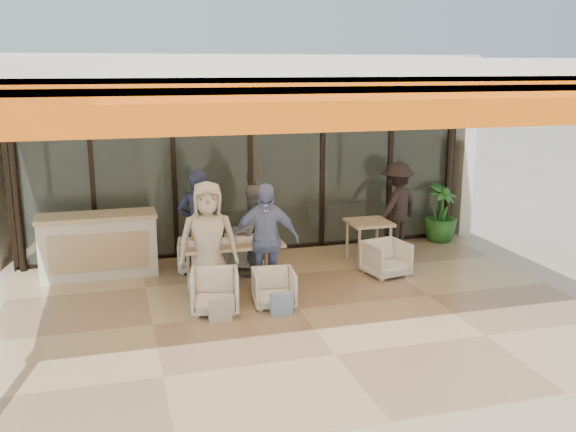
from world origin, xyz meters
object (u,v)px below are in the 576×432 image
object	(u,v)px
chair_near_left	(215,290)
standing_woman	(397,206)
chair_far_right	(246,249)
diner_periwinkle	(265,240)
potted_palm	(441,213)
diner_cream	(208,242)
chair_far_left	(196,254)
host_counter	(99,245)
side_table	(369,227)
chair_near_right	(274,286)
side_chair	(386,257)
dining_table	(231,244)
diner_navy	(199,226)
diner_grey	(252,231)

from	to	relation	value
chair_near_left	standing_woman	world-z (taller)	standing_woman
chair_far_right	standing_woman	world-z (taller)	standing_woman
diner_periwinkle	potted_palm	size ratio (longest dim) A/B	1.48
chair_near_left	standing_woman	size ratio (longest dim) A/B	0.41
potted_palm	diner_cream	bearing A→B (deg)	-158.07
chair_far_left	chair_near_left	world-z (taller)	chair_near_left
host_counter	side_table	size ratio (longest dim) A/B	2.48
diner_periwinkle	side_table	bearing A→B (deg)	40.82
chair_far_right	side_table	bearing A→B (deg)	-171.91
chair_near_right	side_chair	distance (m)	2.24
dining_table	diner_periwinkle	bearing A→B (deg)	-46.97
diner_cream	side_table	distance (m)	3.12
chair_near_left	diner_cream	size ratio (longest dim) A/B	0.38
side_table	diner_cream	bearing A→B (deg)	-160.21
chair_far_left	chair_near_right	bearing A→B (deg)	122.27
host_counter	diner_navy	size ratio (longest dim) A/B	1.04
diner_navy	chair_near_left	bearing A→B (deg)	99.12
potted_palm	chair_near_right	bearing A→B (deg)	-148.41
chair_near_left	potted_palm	size ratio (longest dim) A/B	0.58
dining_table	chair_near_right	bearing A→B (deg)	-66.00
dining_table	side_chair	size ratio (longest dim) A/B	2.34
chair_near_left	standing_woman	bearing A→B (deg)	39.98
chair_near_left	potted_palm	xyz separation A→B (m)	(4.79, 2.43, 0.24)
dining_table	side_table	bearing A→B (deg)	13.37
dining_table	diner_navy	xyz separation A→B (m)	(-0.41, 0.44, 0.21)
chair_far_right	diner_navy	xyz separation A→B (m)	(-0.84, -0.50, 0.58)
standing_woman	potted_palm	distance (m)	1.10
diner_cream	side_table	size ratio (longest dim) A/B	2.36
chair_far_right	diner_grey	bearing A→B (deg)	107.53
side_chair	potted_palm	distance (m)	2.48
dining_table	diner_navy	world-z (taller)	diner_navy
chair_far_left	diner_grey	size ratio (longest dim) A/B	0.40
side_table	side_chair	size ratio (longest dim) A/B	1.16
diner_navy	potted_palm	xyz separation A→B (m)	(4.79, 1.03, -0.32)
diner_navy	diner_periwinkle	bearing A→B (deg)	142.15
host_counter	chair_far_left	world-z (taller)	host_counter
chair_near_right	diner_cream	bearing A→B (deg)	155.00
chair_far_right	diner_periwinkle	distance (m)	1.50
host_counter	diner_navy	bearing A→B (deg)	-22.31
chair_near_right	diner_grey	distance (m)	1.47
diner_periwinkle	side_table	distance (m)	2.35
diner_cream	chair_far_left	bearing A→B (deg)	96.52
chair_far_left	chair_near_right	xyz separation A→B (m)	(0.84, -1.90, -0.00)
diner_periwinkle	side_chair	world-z (taller)	diner_periwinkle
chair_far_left	diner_navy	world-z (taller)	diner_navy
standing_woman	potted_palm	xyz separation A→B (m)	(1.05, 0.24, -0.25)
chair_near_right	chair_far_left	bearing A→B (deg)	119.62
diner_navy	chair_near_right	bearing A→B (deg)	130.09
host_counter	diner_cream	bearing A→B (deg)	-44.93
dining_table	chair_near_left	bearing A→B (deg)	-113.43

